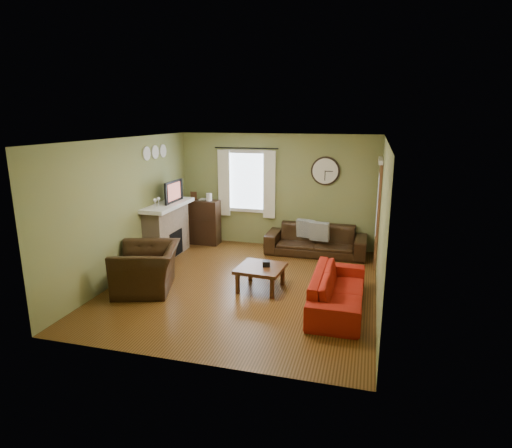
% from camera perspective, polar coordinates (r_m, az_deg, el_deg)
% --- Properties ---
extents(floor, '(4.60, 5.20, 0.00)m').
position_cam_1_polar(floor, '(7.84, -1.49, -8.11)').
color(floor, '#593615').
rests_on(floor, ground).
extents(ceiling, '(4.60, 5.20, 0.00)m').
position_cam_1_polar(ceiling, '(7.27, -1.62, 11.23)').
color(ceiling, white).
rests_on(ceiling, ground).
extents(wall_left, '(0.00, 5.20, 2.60)m').
position_cam_1_polar(wall_left, '(8.39, -16.78, 2.06)').
color(wall_left, olive).
rests_on(wall_left, ground).
extents(wall_right, '(0.00, 5.20, 2.60)m').
position_cam_1_polar(wall_right, '(7.15, 16.39, 0.05)').
color(wall_right, olive).
rests_on(wall_right, ground).
extents(wall_back, '(4.60, 0.00, 2.60)m').
position_cam_1_polar(wall_back, '(9.92, 2.79, 4.44)').
color(wall_back, olive).
rests_on(wall_back, ground).
extents(wall_front, '(4.60, 0.00, 2.60)m').
position_cam_1_polar(wall_front, '(5.11, -10.02, -5.15)').
color(wall_front, olive).
rests_on(wall_front, ground).
extents(fireplace, '(0.40, 1.40, 1.10)m').
position_cam_1_polar(fireplace, '(9.44, -11.77, -1.01)').
color(fireplace, tan).
rests_on(fireplace, floor).
extents(firebox, '(0.04, 0.60, 0.55)m').
position_cam_1_polar(firebox, '(9.42, -10.66, -2.56)').
color(firebox, black).
rests_on(firebox, fireplace).
extents(mantel, '(0.58, 1.60, 0.08)m').
position_cam_1_polar(mantel, '(9.29, -11.79, 2.49)').
color(mantel, white).
rests_on(mantel, fireplace).
extents(tv, '(0.08, 0.60, 0.35)m').
position_cam_1_polar(tv, '(9.37, -11.33, 3.95)').
color(tv, black).
rests_on(tv, mantel).
extents(tv_screen, '(0.02, 0.62, 0.36)m').
position_cam_1_polar(tv_screen, '(9.33, -10.91, 4.27)').
color(tv_screen, '#994C3F').
rests_on(tv_screen, mantel).
extents(medallion_left, '(0.28, 0.28, 0.03)m').
position_cam_1_polar(medallion_left, '(8.93, -14.39, 9.09)').
color(medallion_left, white).
rests_on(medallion_left, wall_left).
extents(medallion_mid, '(0.28, 0.28, 0.03)m').
position_cam_1_polar(medallion_mid, '(9.24, -13.32, 9.31)').
color(medallion_mid, white).
rests_on(medallion_mid, wall_left).
extents(medallion_right, '(0.28, 0.28, 0.03)m').
position_cam_1_polar(medallion_right, '(9.54, -12.31, 9.51)').
color(medallion_right, white).
rests_on(medallion_right, wall_left).
extents(window_pane, '(1.00, 0.02, 1.30)m').
position_cam_1_polar(window_pane, '(10.04, -1.14, 5.73)').
color(window_pane, silver).
rests_on(window_pane, wall_back).
extents(curtain_rod, '(0.03, 0.03, 1.50)m').
position_cam_1_polar(curtain_rod, '(9.86, -1.33, 10.08)').
color(curtain_rod, black).
rests_on(curtain_rod, wall_back).
extents(curtain_left, '(0.28, 0.04, 1.55)m').
position_cam_1_polar(curtain_left, '(10.12, -4.30, 5.47)').
color(curtain_left, white).
rests_on(curtain_left, wall_back).
extents(curtain_right, '(0.28, 0.04, 1.55)m').
position_cam_1_polar(curtain_right, '(9.81, 1.79, 5.23)').
color(curtain_right, white).
rests_on(curtain_right, wall_back).
extents(wall_clock, '(0.64, 0.06, 0.64)m').
position_cam_1_polar(wall_clock, '(9.62, 9.22, 6.98)').
color(wall_clock, white).
rests_on(wall_clock, wall_back).
extents(door, '(0.05, 0.90, 2.10)m').
position_cam_1_polar(door, '(9.01, 15.95, 1.29)').
color(door, brown).
rests_on(door, floor).
extents(bookshelf, '(0.88, 0.38, 1.05)m').
position_cam_1_polar(bookshelf, '(10.28, -7.34, 0.28)').
color(bookshelf, black).
rests_on(bookshelf, floor).
extents(book, '(0.17, 0.23, 0.02)m').
position_cam_1_polar(book, '(10.27, -7.48, 2.75)').
color(book, '#432412').
rests_on(book, bookshelf).
extents(sofa_brown, '(2.18, 0.85, 0.64)m').
position_cam_1_polar(sofa_brown, '(9.53, 7.99, -2.14)').
color(sofa_brown, black).
rests_on(sofa_brown, floor).
extents(pillow_left, '(0.43, 0.18, 0.41)m').
position_cam_1_polar(pillow_left, '(9.36, 8.44, -0.98)').
color(pillow_left, gray).
rests_on(pillow_left, sofa_brown).
extents(pillow_right, '(0.42, 0.21, 0.40)m').
position_cam_1_polar(pillow_right, '(9.57, 6.64, -0.60)').
color(pillow_right, gray).
rests_on(pillow_right, sofa_brown).
extents(sofa_red, '(0.79, 2.01, 0.59)m').
position_cam_1_polar(sofa_red, '(6.98, 10.87, -8.66)').
color(sofa_red, maroon).
rests_on(sofa_red, floor).
extents(armchair, '(1.36, 1.46, 0.78)m').
position_cam_1_polar(armchair, '(7.76, -14.33, -5.73)').
color(armchair, black).
rests_on(armchair, floor).
extents(coffee_table, '(0.84, 0.84, 0.42)m').
position_cam_1_polar(coffee_table, '(7.59, 0.63, -7.18)').
color(coffee_table, '#432412').
rests_on(coffee_table, floor).
extents(tissue_box, '(0.16, 0.16, 0.10)m').
position_cam_1_polar(tissue_box, '(7.54, 1.37, -5.77)').
color(tissue_box, black).
rests_on(tissue_box, coffee_table).
extents(wine_glass_a, '(0.07, 0.07, 0.20)m').
position_cam_1_polar(wine_glass_a, '(8.78, -13.31, 2.67)').
color(wine_glass_a, white).
rests_on(wine_glass_a, mantel).
extents(wine_glass_b, '(0.07, 0.07, 0.20)m').
position_cam_1_polar(wine_glass_b, '(8.91, -12.87, 2.86)').
color(wine_glass_b, white).
rests_on(wine_glass_b, mantel).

